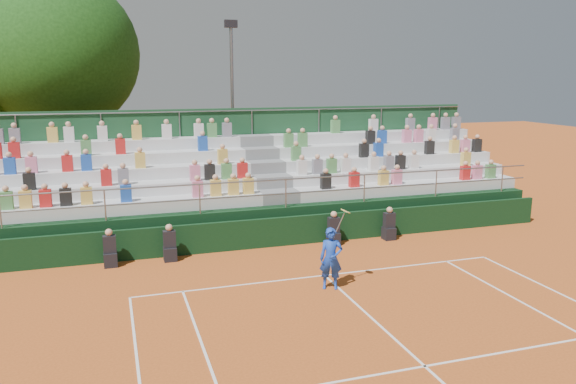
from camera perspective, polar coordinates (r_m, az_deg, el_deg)
name	(u,v)px	position (r m, az deg, el deg)	size (l,w,h in m)	color
ground	(325,276)	(16.58, 3.74, -8.46)	(90.00, 90.00, 0.00)	#C05720
courtside_wall	(291,231)	(19.29, 0.27, -3.96)	(20.00, 0.15, 1.00)	black
line_officials	(258,238)	(18.54, -3.09, -4.71)	(9.86, 0.40, 1.19)	black
grandstand	(265,195)	(22.16, -2.33, -0.35)	(20.00, 5.20, 4.40)	black
tennis_player	(331,258)	(15.37, 4.40, -6.74)	(0.89, 0.60, 2.22)	#183FB5
tree_east	(59,53)	(27.72, -22.24, 12.93)	(7.03, 7.03, 10.23)	#3C2516
floodlight_mast	(232,95)	(27.45, -5.69, 9.79)	(0.60, 0.25, 8.27)	gray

